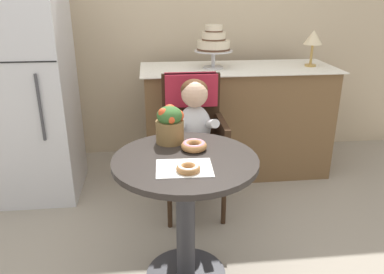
% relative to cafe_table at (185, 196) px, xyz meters
% --- Properties ---
extents(back_wall, '(4.80, 0.10, 2.70)m').
position_rel_cafe_table_xyz_m(back_wall, '(0.00, 1.85, 0.84)').
color(back_wall, '#C1AD8E').
rests_on(back_wall, ground).
extents(cafe_table, '(0.72, 0.72, 0.72)m').
position_rel_cafe_table_xyz_m(cafe_table, '(0.00, 0.00, 0.00)').
color(cafe_table, '#282321').
rests_on(cafe_table, ground).
extents(wicker_chair, '(0.42, 0.45, 0.95)m').
position_rel_cafe_table_xyz_m(wicker_chair, '(0.12, 0.76, 0.13)').
color(wicker_chair, '#332114').
rests_on(wicker_chair, ground).
extents(seated_child, '(0.27, 0.32, 0.73)m').
position_rel_cafe_table_xyz_m(seated_child, '(0.12, 0.60, 0.17)').
color(seated_child, silver).
rests_on(seated_child, ground).
extents(paper_napkin, '(0.27, 0.21, 0.00)m').
position_rel_cafe_table_xyz_m(paper_napkin, '(-0.02, -0.11, 0.21)').
color(paper_napkin, white).
rests_on(paper_napkin, cafe_table).
extents(donut_front, '(0.13, 0.13, 0.04)m').
position_rel_cafe_table_xyz_m(donut_front, '(0.05, 0.10, 0.24)').
color(donut_front, '#AD7542').
rests_on(donut_front, cafe_table).
extents(donut_mid, '(0.11, 0.11, 0.03)m').
position_rel_cafe_table_xyz_m(donut_mid, '(-0.00, -0.15, 0.23)').
color(donut_mid, '#AD7542').
rests_on(donut_mid, cafe_table).
extents(flower_vase, '(0.15, 0.15, 0.20)m').
position_rel_cafe_table_xyz_m(flower_vase, '(-0.06, 0.22, 0.32)').
color(flower_vase, brown).
rests_on(flower_vase, cafe_table).
extents(display_counter, '(1.56, 0.62, 0.90)m').
position_rel_cafe_table_xyz_m(display_counter, '(0.55, 1.30, -0.05)').
color(display_counter, brown).
rests_on(display_counter, ground).
extents(tiered_cake_stand, '(0.30, 0.30, 0.33)m').
position_rel_cafe_table_xyz_m(tiered_cake_stand, '(0.35, 1.30, 0.59)').
color(tiered_cake_stand, silver).
rests_on(tiered_cake_stand, display_counter).
extents(table_lamp, '(0.15, 0.15, 0.28)m').
position_rel_cafe_table_xyz_m(table_lamp, '(1.14, 1.28, 0.61)').
color(table_lamp, '#B28C47').
rests_on(table_lamp, display_counter).
extents(refrigerator, '(0.64, 0.63, 1.70)m').
position_rel_cafe_table_xyz_m(refrigerator, '(-1.05, 1.10, 0.34)').
color(refrigerator, silver).
rests_on(refrigerator, ground).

